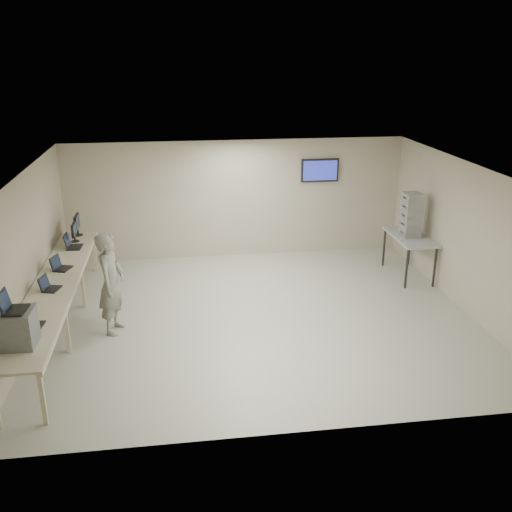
{
  "coord_description": "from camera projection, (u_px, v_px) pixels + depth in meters",
  "views": [
    {
      "loc": [
        -1.41,
        -9.64,
        4.78
      ],
      "look_at": [
        0.0,
        0.2,
        1.15
      ],
      "focal_mm": 40.0,
      "sensor_mm": 36.0,
      "label": 1
    }
  ],
  "objects": [
    {
      "name": "laptop_1",
      "position": [
        48.0,
        286.0,
        9.7
      ],
      "size": [
        0.35,
        0.38,
        0.26
      ],
      "rotation": [
        0.0,
        0.0,
        -0.28
      ],
      "color": "black",
      "rests_on": "workbench"
    },
    {
      "name": "laptop_3",
      "position": [
        71.0,
        244.0,
        11.74
      ],
      "size": [
        0.33,
        0.4,
        0.3
      ],
      "rotation": [
        0.0,
        0.0,
        -0.04
      ],
      "color": "black",
      "rests_on": "workbench"
    },
    {
      "name": "laptop_0",
      "position": [
        28.0,
        323.0,
        8.37
      ],
      "size": [
        0.35,
        0.41,
        0.3
      ],
      "rotation": [
        0.0,
        0.0,
        -0.1
      ],
      "color": "black",
      "rests_on": "workbench"
    },
    {
      "name": "side_table",
      "position": [
        410.0,
        239.0,
        12.44
      ],
      "size": [
        0.72,
        1.55,
        0.93
      ],
      "color": "#A2A4A4",
      "rests_on": "ground"
    },
    {
      "name": "storage_bins",
      "position": [
        411.0,
        215.0,
        12.25
      ],
      "size": [
        0.36,
        0.4,
        0.96
      ],
      "color": "#999999",
      "rests_on": "side_table"
    },
    {
      "name": "equipment_box",
      "position": [
        19.0,
        328.0,
        7.84
      ],
      "size": [
        0.44,
        0.51,
        0.52
      ],
      "primitive_type": "cube",
      "rotation": [
        0.0,
        0.0,
        -0.02
      ],
      "color": "gray",
      "rests_on": "workbench"
    },
    {
      "name": "laptop_on_box",
      "position": [
        11.0,
        306.0,
        7.71
      ],
      "size": [
        0.34,
        0.4,
        0.3
      ],
      "rotation": [
        0.0,
        0.0,
        -0.08
      ],
      "color": "black",
      "rests_on": "equipment_box"
    },
    {
      "name": "soldier",
      "position": [
        111.0,
        283.0,
        9.94
      ],
      "size": [
        0.59,
        0.76,
        1.84
      ],
      "primitive_type": "imported",
      "rotation": [
        0.0,
        0.0,
        1.33
      ],
      "color": "#636655",
      "rests_on": "ground"
    },
    {
      "name": "workbench",
      "position": [
        56.0,
        287.0,
        10.03
      ],
      "size": [
        0.76,
        6.0,
        0.9
      ],
      "color": "#BEB291",
      "rests_on": "ground"
    },
    {
      "name": "laptop_2",
      "position": [
        60.0,
        266.0,
        10.6
      ],
      "size": [
        0.38,
        0.41,
        0.27
      ],
      "rotation": [
        0.0,
        0.0,
        -0.33
      ],
      "color": "black",
      "rests_on": "workbench"
    },
    {
      "name": "room",
      "position": [
        259.0,
        245.0,
        10.36
      ],
      "size": [
        8.01,
        7.01,
        2.81
      ],
      "color": "#B1B1A0",
      "rests_on": "ground"
    },
    {
      "name": "monitor_far",
      "position": [
        77.0,
        223.0,
        12.46
      ],
      "size": [
        0.21,
        0.47,
        0.46
      ],
      "color": "black",
      "rests_on": "workbench"
    },
    {
      "name": "monitor_near",
      "position": [
        74.0,
        231.0,
        12.07
      ],
      "size": [
        0.18,
        0.41,
        0.41
      ],
      "color": "black",
      "rests_on": "workbench"
    }
  ]
}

